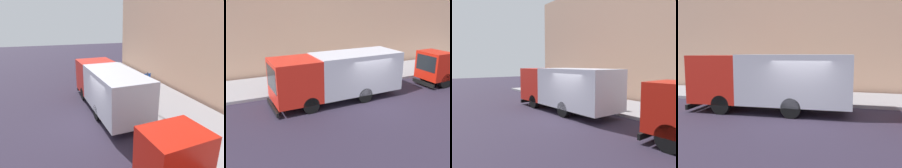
{
  "view_description": "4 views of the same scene",
  "coord_description": "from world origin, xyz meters",
  "views": [
    {
      "loc": [
        -2.37,
        -9.63,
        5.45
      ],
      "look_at": [
        1.71,
        2.17,
        1.5
      ],
      "focal_mm": 31.8,
      "sensor_mm": 36.0,
      "label": 1
    },
    {
      "loc": [
        -11.4,
        7.35,
        5.59
      ],
      "look_at": [
        0.89,
        1.86,
        1.11
      ],
      "focal_mm": 39.77,
      "sensor_mm": 36.0,
      "label": 2
    },
    {
      "loc": [
        -6.92,
        -9.63,
        3.04
      ],
      "look_at": [
        1.43,
        2.09,
        1.71
      ],
      "focal_mm": 35.38,
      "sensor_mm": 36.0,
      "label": 3
    },
    {
      "loc": [
        -9.81,
        -2.22,
        2.78
      ],
      "look_at": [
        0.7,
        0.63,
        1.44
      ],
      "focal_mm": 39.31,
      "sensor_mm": 36.0,
      "label": 4
    }
  ],
  "objects": [
    {
      "name": "pedestrian_walking",
      "position": [
        4.07,
        3.45,
        1.02
      ],
      "size": [
        0.42,
        0.42,
        1.63
      ],
      "rotation": [
        0.0,
        0.0,
        0.1
      ],
      "color": "black",
      "rests_on": "sidewalk"
    },
    {
      "name": "small_flatbed_truck",
      "position": [
        1.13,
        -6.36,
        1.11
      ],
      "size": [
        2.29,
        4.95,
        2.38
      ],
      "rotation": [
        0.0,
        0.0,
        0.07
      ],
      "color": "red",
      "rests_on": "ground"
    },
    {
      "name": "street_sign_post",
      "position": [
        3.41,
        0.56,
        1.57
      ],
      "size": [
        0.44,
        0.08,
        2.36
      ],
      "color": "#4C5156",
      "rests_on": "sidewalk"
    },
    {
      "name": "sidewalk",
      "position": [
        5.18,
        0.0,
        0.09
      ],
      "size": [
        4.36,
        30.0,
        0.17
      ],
      "primitive_type": "cube",
      "color": "#959298",
      "rests_on": "ground"
    },
    {
      "name": "pedestrian_standing",
      "position": [
        3.79,
        4.74,
        1.0
      ],
      "size": [
        0.41,
        0.41,
        1.58
      ],
      "rotation": [
        0.0,
        0.0,
        3.18
      ],
      "color": "black",
      "rests_on": "sidewalk"
    },
    {
      "name": "ground",
      "position": [
        0.0,
        0.0,
        0.0
      ],
      "size": [
        80.0,
        80.0,
        0.0
      ],
      "primitive_type": "plane",
      "color": "#2C2536"
    },
    {
      "name": "large_utility_truck",
      "position": [
        1.27,
        1.74,
        1.56
      ],
      "size": [
        2.79,
        7.83,
        2.75
      ],
      "rotation": [
        0.0,
        0.0,
        0.04
      ],
      "color": "red",
      "rests_on": "ground"
    },
    {
      "name": "building_facade",
      "position": [
        7.86,
        0.0,
        5.21
      ],
      "size": [
        0.5,
        30.0,
        10.42
      ],
      "primitive_type": "cube",
      "color": "tan",
      "rests_on": "ground"
    }
  ]
}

